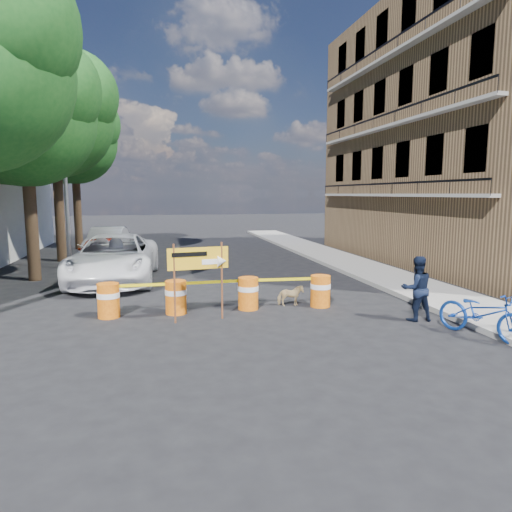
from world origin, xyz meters
name	(u,v)px	position (x,y,z in m)	size (l,w,h in m)	color
ground	(250,320)	(0.00, 0.00, 0.00)	(120.00, 120.00, 0.00)	black
sidewalk_east	(369,270)	(6.20, 6.00, 0.07)	(2.40, 40.00, 0.15)	gray
apartment_building	(470,133)	(12.00, 8.00, 6.00)	(8.00, 16.00, 12.00)	olive
tree_mid_a	(26,115)	(-6.74, 7.00, 6.01)	(5.25, 5.00, 8.68)	#332316
tree_mid_b	(56,117)	(-6.73, 12.00, 6.71)	(5.67, 5.40, 9.62)	#332316
tree_far	(75,140)	(-6.74, 17.00, 6.22)	(5.04, 4.80, 8.84)	#332316
streetlamp	(66,166)	(-5.93, 9.50, 4.38)	(1.25, 0.18, 8.00)	gray
barrel_far_left	(108,300)	(-3.57, 1.04, 0.47)	(0.58, 0.58, 0.90)	#D24F0C
barrel_mid_left	(176,296)	(-1.83, 1.05, 0.47)	(0.58, 0.58, 0.90)	#D24F0C
barrel_mid_right	(248,293)	(0.16, 1.11, 0.47)	(0.58, 0.58, 0.90)	#D24F0C
barrel_far_right	(320,290)	(2.24, 0.98, 0.47)	(0.58, 0.58, 0.90)	#D24F0C
detour_sign	(207,263)	(-1.07, 0.24, 1.47)	(1.54, 0.35, 1.99)	#592D19
pedestrian	(417,289)	(4.12, -0.90, 0.83)	(0.80, 0.63, 1.65)	black
bicycle	(484,292)	(4.80, -2.48, 1.05)	(0.73, 1.11, 2.10)	#1541AB
dog	(290,296)	(1.41, 1.20, 0.31)	(0.33, 0.72, 0.61)	tan
suv_white	(114,258)	(-3.85, 6.12, 0.86)	(2.86, 6.20, 1.72)	white
sedan_red	(100,252)	(-4.80, 9.78, 0.67)	(1.58, 3.92, 1.34)	#A5270D
sedan_silver	(108,242)	(-4.80, 13.13, 0.76)	(1.60, 4.60, 1.51)	#BBBEC3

